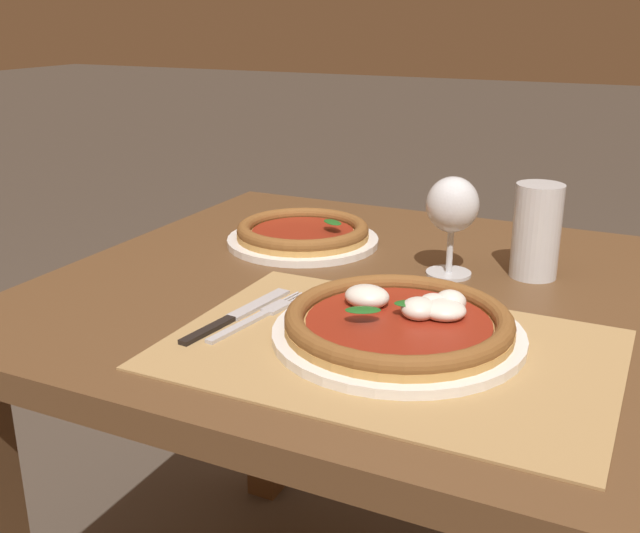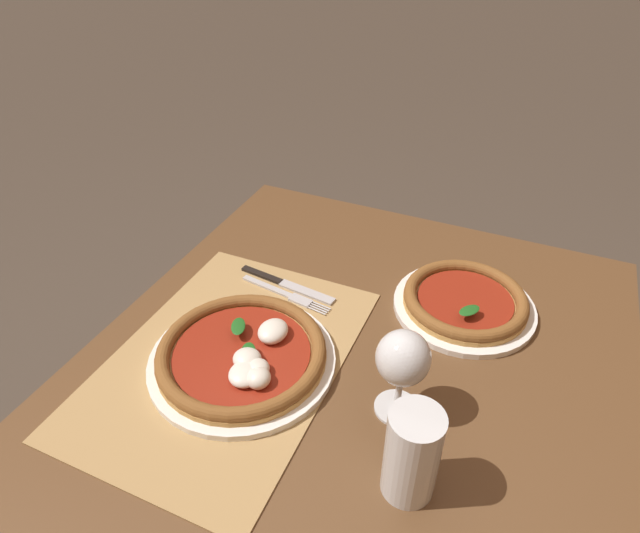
# 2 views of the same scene
# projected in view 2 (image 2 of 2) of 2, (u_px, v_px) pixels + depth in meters

# --- Properties ---
(dining_table) EXTENTS (1.30, 0.89, 0.74)m
(dining_table) POSITION_uv_depth(u_px,v_px,m) (320.00, 469.00, 0.86)
(dining_table) COLOR brown
(dining_table) RESTS_ON ground
(paper_placemat) EXTENTS (0.53, 0.37, 0.00)m
(paper_placemat) POSITION_uv_depth(u_px,v_px,m) (228.00, 358.00, 0.91)
(paper_placemat) COLOR #A88451
(paper_placemat) RESTS_ON dining_table
(pizza_near) EXTENTS (0.31, 0.31, 0.05)m
(pizza_near) POSITION_uv_depth(u_px,v_px,m) (243.00, 355.00, 0.89)
(pizza_near) COLOR white
(pizza_near) RESTS_ON paper_placemat
(pizza_far) EXTENTS (0.27, 0.27, 0.04)m
(pizza_far) POSITION_uv_depth(u_px,v_px,m) (465.00, 302.00, 1.00)
(pizza_far) COLOR white
(pizza_far) RESTS_ON dining_table
(wine_glass) EXTENTS (0.08, 0.08, 0.16)m
(wine_glass) POSITION_uv_depth(u_px,v_px,m) (403.00, 361.00, 0.76)
(wine_glass) COLOR silver
(wine_glass) RESTS_ON dining_table
(pint_glass) EXTENTS (0.07, 0.07, 0.15)m
(pint_glass) POSITION_uv_depth(u_px,v_px,m) (412.00, 455.00, 0.68)
(pint_glass) COLOR silver
(pint_glass) RESTS_ON dining_table
(fork) EXTENTS (0.05, 0.20, 0.00)m
(fork) POSITION_uv_depth(u_px,v_px,m) (285.00, 294.00, 1.04)
(fork) COLOR #B7B7BC
(fork) RESTS_ON paper_placemat
(knife) EXTENTS (0.04, 0.22, 0.01)m
(knife) POSITION_uv_depth(u_px,v_px,m) (287.00, 284.00, 1.07)
(knife) COLOR black
(knife) RESTS_ON paper_placemat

